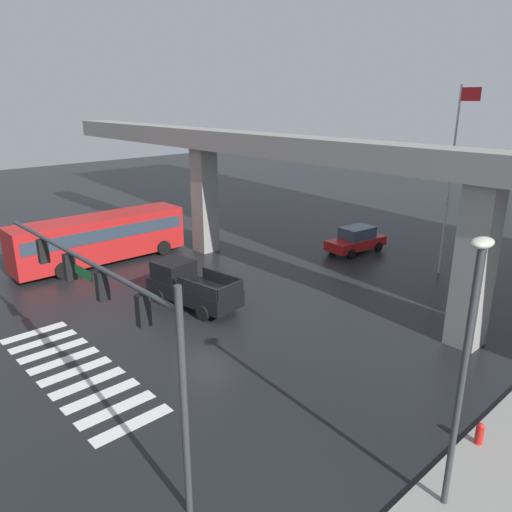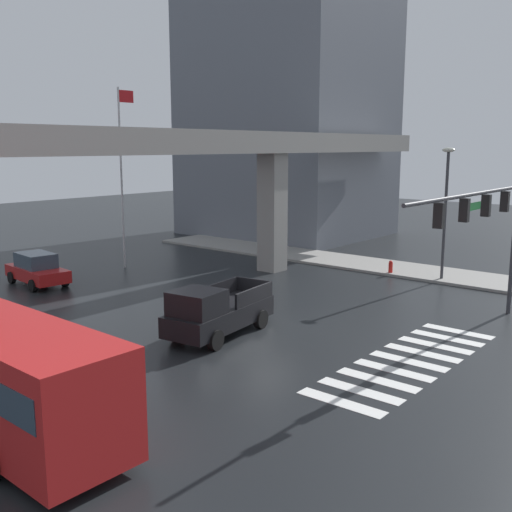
# 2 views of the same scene
# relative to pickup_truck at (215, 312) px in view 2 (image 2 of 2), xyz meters

# --- Properties ---
(ground_plane) EXTENTS (120.00, 120.00, 0.00)m
(ground_plane) POSITION_rel_pickup_truck_xyz_m (2.28, -0.64, -0.99)
(ground_plane) COLOR black
(crosswalk_stripes) EXTENTS (9.35, 2.80, 0.01)m
(crosswalk_stripes) POSITION_rel_pickup_truck_xyz_m (2.28, -7.02, -0.98)
(crosswalk_stripes) COLOR silver
(crosswalk_stripes) RESTS_ON ground
(elevated_overpass) EXTENTS (49.45, 1.96, 8.12)m
(elevated_overpass) POSITION_rel_pickup_truck_xyz_m (2.28, 6.20, 5.86)
(elevated_overpass) COLOR gray
(elevated_overpass) RESTS_ON ground
(sidewalk_east) EXTENTS (4.00, 36.00, 0.15)m
(sidewalk_east) POSITION_rel_pickup_truck_xyz_m (16.30, 1.36, -0.91)
(sidewalk_east) COLOR gray
(sidewalk_east) RESTS_ON ground
(pickup_truck) EXTENTS (5.31, 2.60, 2.08)m
(pickup_truck) POSITION_rel_pickup_truck_xyz_m (0.00, 0.00, 0.00)
(pickup_truck) COLOR black
(pickup_truck) RESTS_ON ground
(sedan_red) EXTENTS (2.30, 4.46, 1.72)m
(sedan_red) POSITION_rel_pickup_truck_xyz_m (0.35, 13.48, -0.14)
(sedan_red) COLOR red
(sedan_red) RESTS_ON ground
(traffic_signal_mast) EXTENTS (10.89, 0.32, 6.20)m
(traffic_signal_mast) POSITION_rel_pickup_truck_xyz_m (7.13, -7.69, 3.68)
(traffic_signal_mast) COLOR #38383D
(traffic_signal_mast) RESTS_ON ground
(street_lamp_near_corner) EXTENTS (0.44, 0.70, 7.24)m
(street_lamp_near_corner) POSITION_rel_pickup_truck_xyz_m (15.10, -2.77, 3.57)
(street_lamp_near_corner) COLOR #38383D
(street_lamp_near_corner) RESTS_ON ground
(fire_hydrant) EXTENTS (0.24, 0.24, 0.85)m
(fire_hydrant) POSITION_rel_pickup_truck_xyz_m (14.70, 0.12, -0.56)
(fire_hydrant) COLOR red
(fire_hydrant) RESTS_ON ground
(flagpole) EXTENTS (1.16, 0.12, 10.71)m
(flagpole) POSITION_rel_pickup_truck_xyz_m (6.40, 13.68, 5.17)
(flagpole) COLOR silver
(flagpole) RESTS_ON ground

